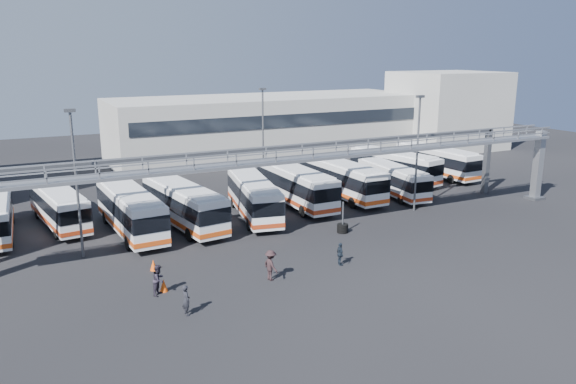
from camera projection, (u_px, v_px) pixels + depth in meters
name	position (u px, v px, depth m)	size (l,w,h in m)	color
ground	(341.00, 257.00, 38.90)	(140.00, 140.00, 0.00)	black
gantry	(302.00, 164.00, 42.65)	(51.40, 5.15, 7.10)	#909398
warehouse	(269.00, 126.00, 76.08)	(42.00, 14.00, 8.00)	#9E9E99
building_right	(447.00, 110.00, 81.84)	(14.00, 12.00, 11.00)	#B2B2AD
light_pole_left	(76.00, 176.00, 37.47)	(0.70, 0.35, 10.21)	#4C4F54
light_pole_mid	(417.00, 147.00, 48.80)	(0.70, 0.35, 10.21)	#4C4F54
light_pole_back	(263.00, 132.00, 58.31)	(0.70, 0.35, 10.21)	#4C4F54
bus_1	(59.00, 205.00, 45.28)	(3.89, 10.62, 3.15)	silver
bus_2	(130.00, 210.00, 43.39)	(3.29, 11.63, 3.49)	silver
bus_3	(183.00, 204.00, 45.15)	(4.07, 11.58, 3.44)	silver
bus_4	(254.00, 196.00, 47.72)	(4.66, 11.40, 3.38)	silver
bus_5	(296.00, 185.00, 51.42)	(2.69, 11.56, 3.51)	silver
bus_6	(342.00, 178.00, 54.09)	(3.00, 11.67, 3.52)	silver
bus_7	(393.00, 179.00, 55.00)	(3.15, 10.16, 3.04)	silver
bus_8	(395.00, 165.00, 60.74)	(4.68, 11.32, 3.35)	silver
bus_9	(437.00, 160.00, 63.42)	(3.13, 11.18, 3.36)	silver
pedestrian_a	(186.00, 300.00, 30.10)	(0.62, 0.41, 1.71)	black
pedestrian_b	(159.00, 280.00, 32.64)	(0.89, 0.69, 1.83)	#26212E
pedestrian_c	(271.00, 265.00, 34.69)	(1.26, 0.72, 1.95)	black
pedestrian_d	(340.00, 254.00, 37.16)	(0.91, 0.38, 1.56)	black
cone_left	(164.00, 285.00, 33.16)	(0.48, 0.48, 0.77)	#EC4E0D
cone_right	(153.00, 265.00, 36.38)	(0.45, 0.45, 0.72)	#EC4E0D
tire_stack	(343.00, 227.00, 43.96)	(0.88, 0.88, 2.50)	black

